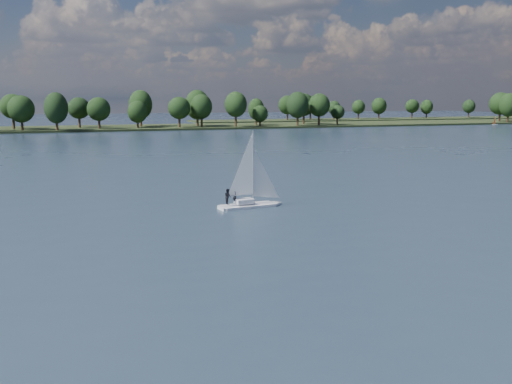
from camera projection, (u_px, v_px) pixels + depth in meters
ground at (141, 156)px, 117.37m from camera, size 700.00×700.00×0.00m
far_shore at (97, 129)px, 221.35m from camera, size 660.00×40.00×1.50m
far_shore_back at (385, 120)px, 319.43m from camera, size 220.00×30.00×1.40m
sailboat at (247, 185)px, 61.46m from camera, size 6.85×2.63×8.78m
dinghy_orange at (495, 123)px, 258.02m from camera, size 2.57×1.03×4.09m
treeline at (70, 108)px, 213.37m from camera, size 563.09×73.55×17.51m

